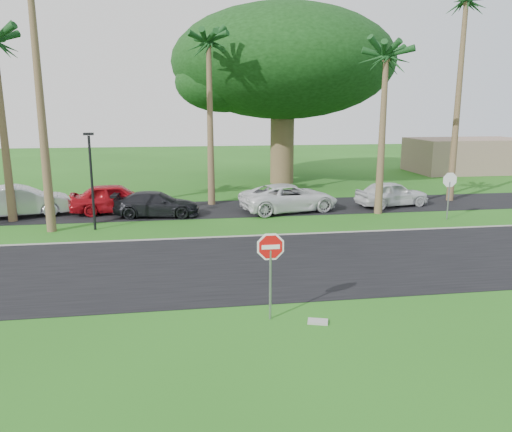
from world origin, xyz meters
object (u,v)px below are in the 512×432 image
at_px(stop_sign_far, 449,186).
at_px(car_pickup, 392,194).
at_px(car_red, 115,198).
at_px(car_dark, 157,204).
at_px(stop_sign_near, 270,258).
at_px(car_minivan, 289,198).
at_px(car_silver, 20,202).

bearing_deg(stop_sign_far, car_pickup, -69.29).
height_order(car_red, car_dark, car_red).
relative_size(stop_sign_near, stop_sign_far, 1.00).
distance_m(car_minivan, car_pickup, 6.37).
relative_size(car_silver, car_minivan, 0.91).
bearing_deg(car_red, car_pickup, -98.84).
distance_m(stop_sign_near, car_pickup, 17.93).
xyz_separation_m(car_red, car_dark, (2.29, -1.26, -0.16)).
distance_m(stop_sign_far, car_dark, 15.51).
xyz_separation_m(car_red, car_minivan, (9.66, -1.06, -0.05)).
distance_m(stop_sign_far, car_minivan, 8.51).
distance_m(stop_sign_near, car_dark, 14.58).
relative_size(car_silver, car_red, 1.05).
height_order(car_silver, car_pickup, car_silver).
height_order(car_minivan, car_pickup, car_minivan).
height_order(stop_sign_far, car_red, stop_sign_far).
distance_m(car_red, car_minivan, 9.72).
relative_size(car_silver, car_pickup, 1.16).
relative_size(car_red, car_minivan, 0.87).
bearing_deg(car_minivan, car_pickup, -97.51).
bearing_deg(car_red, car_silver, 85.77).
bearing_deg(stop_sign_far, car_silver, -10.38).
bearing_deg(car_pickup, stop_sign_near, 135.71).
height_order(car_dark, car_minivan, car_minivan).
distance_m(car_silver, car_red, 4.94).
height_order(car_dark, car_pickup, car_pickup).
xyz_separation_m(car_silver, car_minivan, (14.59, -0.82, -0.06)).
bearing_deg(car_dark, car_red, 67.15).
height_order(stop_sign_near, car_red, stop_sign_near).
bearing_deg(car_red, car_dark, -125.84).
relative_size(stop_sign_far, car_pickup, 0.60).
relative_size(stop_sign_near, car_dark, 0.57).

